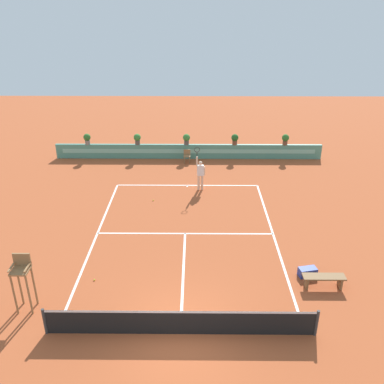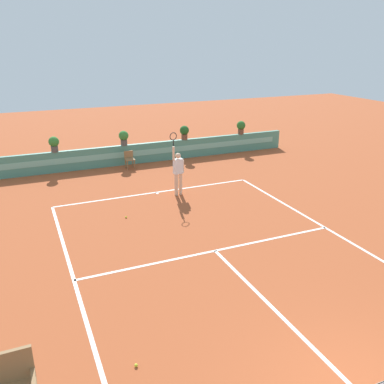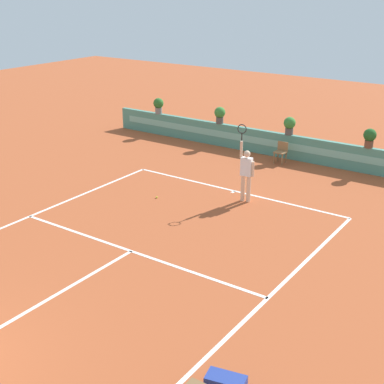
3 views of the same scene
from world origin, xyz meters
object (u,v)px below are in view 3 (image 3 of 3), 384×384
(ball_kid_chair, at_px, (281,151))
(potted_plant_far_left, at_px, (158,105))
(tennis_player, at_px, (246,171))
(tennis_ball_mid_court, at_px, (157,197))
(potted_plant_centre, at_px, (290,125))
(potted_plant_right, at_px, (370,137))
(potted_plant_left, at_px, (220,114))

(ball_kid_chair, bearing_deg, potted_plant_far_left, 173.79)
(tennis_player, distance_m, tennis_ball_mid_court, 3.12)
(potted_plant_centre, bearing_deg, tennis_player, -80.16)
(ball_kid_chair, bearing_deg, potted_plant_right, 12.89)
(potted_plant_left, xyz_separation_m, potted_plant_centre, (3.30, 0.00, 0.00))
(ball_kid_chair, distance_m, potted_plant_centre, 1.19)
(ball_kid_chair, height_order, potted_plant_far_left, potted_plant_far_left)
(ball_kid_chair, height_order, potted_plant_right, potted_plant_right)
(ball_kid_chair, height_order, potted_plant_left, potted_plant_left)
(potted_plant_left, bearing_deg, potted_plant_right, 0.00)
(potted_plant_far_left, xyz_separation_m, potted_plant_centre, (6.68, 0.00, 0.00))
(ball_kid_chair, xyz_separation_m, tennis_player, (0.84, -4.36, 0.57))
(tennis_player, distance_m, potted_plant_right, 5.63)
(potted_plant_left, bearing_deg, potted_plant_far_left, 180.00)
(tennis_ball_mid_court, height_order, potted_plant_left, potted_plant_left)
(ball_kid_chair, relative_size, potted_plant_far_left, 1.17)
(potted_plant_left, relative_size, potted_plant_centre, 1.00)
(tennis_player, bearing_deg, ball_kid_chair, 100.88)
(potted_plant_right, bearing_deg, tennis_ball_mid_court, -126.87)
(tennis_player, bearing_deg, potted_plant_far_left, 146.05)
(potted_plant_right, bearing_deg, tennis_player, -114.86)
(potted_plant_left, relative_size, potted_plant_right, 1.00)
(potted_plant_far_left, distance_m, potted_plant_right, 9.93)
(tennis_player, bearing_deg, potted_plant_left, 129.43)
(potted_plant_centre, relative_size, potted_plant_right, 1.00)
(potted_plant_left, bearing_deg, tennis_player, -50.57)
(potted_plant_far_left, bearing_deg, tennis_player, -33.95)
(potted_plant_far_left, xyz_separation_m, potted_plant_right, (9.93, 0.00, 0.00))
(ball_kid_chair, distance_m, tennis_ball_mid_court, 6.10)
(potted_plant_far_left, height_order, potted_plant_centre, same)
(potted_plant_centre, bearing_deg, ball_kid_chair, -86.46)
(tennis_player, xyz_separation_m, potted_plant_left, (-4.19, 5.09, 0.36))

